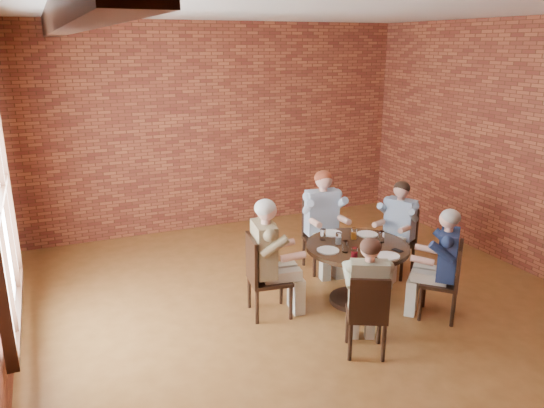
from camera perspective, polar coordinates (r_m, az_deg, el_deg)
name	(u,v)px	position (r m, az deg, el deg)	size (l,w,h in m)	color
floor	(316,312)	(6.42, 4.74, -11.53)	(7.00, 7.00, 0.00)	#95602E
ceiling	(324,7)	(5.66, 5.62, 20.35)	(7.00, 7.00, 0.00)	silver
wall_back	(220,128)	(8.98, -5.66, 8.17)	(7.00, 7.00, 0.00)	brown
wall_right	(536,150)	(7.88, 26.50, 5.25)	(7.00, 7.00, 0.00)	brown
ceiling_beam	(64,16)	(4.96, -21.49, 18.31)	(0.22, 6.90, 0.26)	black
dining_table	(356,262)	(6.50, 9.07, -6.18)	(1.23, 1.23, 0.75)	black
chair_a	(399,238)	(7.47, 13.55, -3.55)	(0.55, 0.55, 0.92)	black
diner_a	(398,229)	(7.36, 13.35, -2.63)	(0.51, 0.63, 1.30)	#3B639A
chair_b	(320,232)	(7.45, 5.23, -2.99)	(0.51, 0.51, 0.98)	black
diner_b	(323,222)	(7.31, 5.55, -1.92)	(0.57, 0.70, 1.41)	#8B9BB1
chair_c	(262,273)	(6.13, -1.13, -7.45)	(0.52, 0.52, 0.97)	black
diner_c	(269,258)	(6.08, -0.27, -5.85)	(0.57, 0.70, 1.40)	brown
chair_d	(367,312)	(5.46, 10.22, -11.40)	(0.52, 0.52, 0.90)	black
diner_d	(367,296)	(5.46, 10.21, -9.74)	(0.48, 0.59, 1.26)	tan
chair_e	(448,278)	(6.39, 18.38, -7.54)	(0.59, 0.59, 0.92)	black
diner_e	(441,264)	(6.33, 17.77, -6.21)	(0.51, 0.63, 1.31)	#182445
plate_a	(367,234)	(6.76, 10.22, -3.22)	(0.26, 0.26, 0.01)	white
plate_b	(331,233)	(6.73, 6.42, -3.13)	(0.26, 0.26, 0.01)	white
plate_c	(328,250)	(6.18, 6.04, -4.98)	(0.26, 0.26, 0.01)	white
plate_d	(388,256)	(6.14, 12.38, -5.46)	(0.26, 0.26, 0.01)	white
glass_a	(381,237)	(6.52, 11.68, -3.48)	(0.07, 0.07, 0.14)	white
glass_b	(354,234)	(6.57, 8.79, -3.17)	(0.07, 0.07, 0.14)	white
glass_c	(323,235)	(6.49, 5.51, -3.29)	(0.07, 0.07, 0.14)	white
glass_d	(338,238)	(6.38, 7.16, -3.70)	(0.07, 0.07, 0.14)	white
glass_e	(345,247)	(6.15, 7.89, -4.56)	(0.07, 0.07, 0.14)	white
glass_f	(354,254)	(5.96, 8.85, -5.29)	(0.07, 0.07, 0.14)	white
glass_g	(373,246)	(6.22, 10.79, -4.45)	(0.07, 0.07, 0.14)	white
smartphone	(398,250)	(6.32, 13.36, -4.88)	(0.06, 0.13, 0.01)	black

